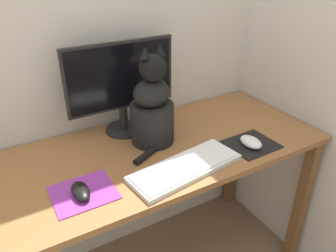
% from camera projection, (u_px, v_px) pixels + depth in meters
% --- Properties ---
extents(wall_back, '(7.00, 0.04, 2.50)m').
position_uv_depth(wall_back, '(116.00, 11.00, 1.35)').
color(wall_back, beige).
rests_on(wall_back, ground_plane).
extents(wall_side_right, '(0.04, 7.00, 2.50)m').
position_uv_depth(wall_side_right, '(303.00, 7.00, 1.43)').
color(wall_side_right, beige).
rests_on(wall_side_right, ground_plane).
extents(desk, '(1.42, 0.60, 0.76)m').
position_uv_depth(desk, '(156.00, 170.00, 1.39)').
color(desk, brown).
rests_on(desk, ground_plane).
extents(monitor, '(0.47, 0.17, 0.40)m').
position_uv_depth(monitor, '(121.00, 83.00, 1.36)').
color(monitor, black).
rests_on(monitor, desk).
extents(keyboard, '(0.45, 0.21, 0.02)m').
position_uv_depth(keyboard, '(186.00, 167.00, 1.20)').
color(keyboard, silver).
rests_on(keyboard, desk).
extents(mousepad_left, '(0.21, 0.18, 0.00)m').
position_uv_depth(mousepad_left, '(84.00, 193.00, 1.09)').
color(mousepad_left, purple).
rests_on(mousepad_left, desk).
extents(mousepad_right, '(0.20, 0.18, 0.00)m').
position_uv_depth(mousepad_right, '(251.00, 144.00, 1.36)').
color(mousepad_right, black).
rests_on(mousepad_right, desk).
extents(computer_mouse_left, '(0.06, 0.11, 0.03)m').
position_uv_depth(computer_mouse_left, '(81.00, 191.00, 1.07)').
color(computer_mouse_left, black).
rests_on(computer_mouse_left, mousepad_left).
extents(computer_mouse_right, '(0.07, 0.10, 0.04)m').
position_uv_depth(computer_mouse_right, '(251.00, 142.00, 1.34)').
color(computer_mouse_right, white).
rests_on(computer_mouse_right, mousepad_right).
extents(cat, '(0.25, 0.24, 0.41)m').
position_uv_depth(cat, '(152.00, 109.00, 1.32)').
color(cat, black).
rests_on(cat, desk).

